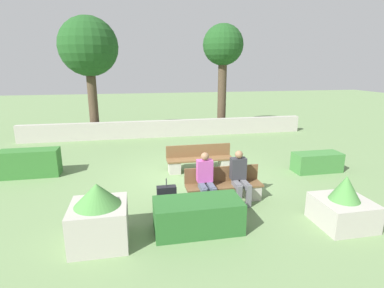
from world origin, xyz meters
The scene contains 14 objects.
ground_plane centered at (0.00, 0.00, 0.00)m, with size 60.00×60.00×0.00m, color #6B8956.
perimeter_wall centered at (0.00, 5.53, 0.40)m, with size 13.43×0.30×0.79m.
bench_front centered at (0.52, -1.78, 0.32)m, with size 1.94×0.48×0.82m.
bench_left_side centered at (0.41, 0.48, 0.33)m, with size 2.13×0.48×0.82m.
person_seated_man centered at (0.01, -1.93, 0.70)m, with size 0.38×0.64×1.29m.
person_seated_woman centered at (0.87, -1.93, 0.70)m, with size 0.38×0.64×1.29m.
hedge_block_near_left centered at (-4.80, 1.01, 0.42)m, with size 1.70×0.61×0.84m.
hedge_block_near_right centered at (-0.43, -3.08, 0.33)m, with size 1.78×0.83×0.66m.
hedge_block_mid_left centered at (4.09, -0.31, 0.31)m, with size 1.52×0.64×0.61m.
planter_corner_left centered at (2.63, -3.45, 0.42)m, with size 1.07×1.07×1.10m.
planter_corner_right centered at (-2.36, -3.17, 0.56)m, with size 1.04×1.04×1.22m.
suitcase centered at (-0.95, -1.96, 0.28)m, with size 0.46×0.19×0.75m.
tree_leftmost centered at (-3.44, 6.13, 4.07)m, with size 2.62×2.62×5.46m.
tree_center_left centered at (2.95, 6.60, 4.14)m, with size 2.03×2.03×5.35m.
Camera 1 is at (-1.63, -8.49, 3.29)m, focal length 28.00 mm.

